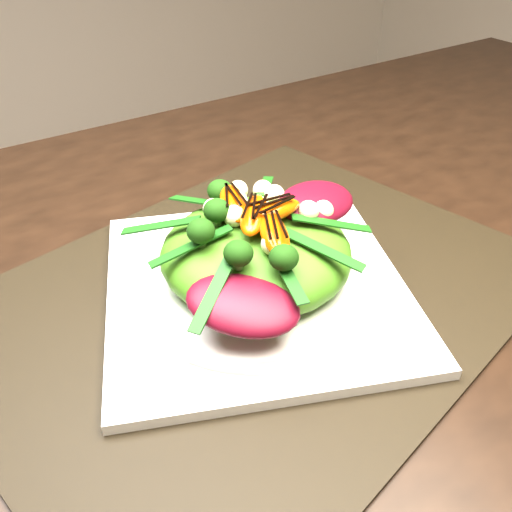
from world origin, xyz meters
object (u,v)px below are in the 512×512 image
placemat (256,293)px  plate_base (256,287)px  dining_table (384,219)px  lettuce_mound (256,252)px  orange_segment (221,213)px  salad_bowl (256,276)px

placemat → plate_base: plate_base is taller
placemat → dining_table: bearing=12.8°
dining_table → lettuce_mound: dining_table is taller
placemat → lettuce_mound: 0.05m
plate_base → orange_segment: size_ratio=4.79×
dining_table → placemat: size_ratio=2.87×
lettuce_mound → orange_segment: bearing=126.2°
placemat → orange_segment: size_ratio=9.14×
lettuce_mound → orange_segment: size_ratio=3.02×
placemat → plate_base: 0.01m
dining_table → placemat: bearing=-167.2°
plate_base → salad_bowl: 0.01m
lettuce_mound → dining_table: bearing=12.8°
placemat → orange_segment: (-0.02, 0.03, 0.09)m
salad_bowl → lettuce_mound: 0.03m
dining_table → orange_segment: 0.28m
dining_table → plate_base: (-0.24, -0.05, 0.03)m
placemat → salad_bowl: size_ratio=2.29×
salad_bowl → plate_base: bearing=0.0°
placemat → salad_bowl: (0.00, -0.00, 0.02)m
plate_base → salad_bowl: bearing=0.0°
placemat → orange_segment: orange_segment is taller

